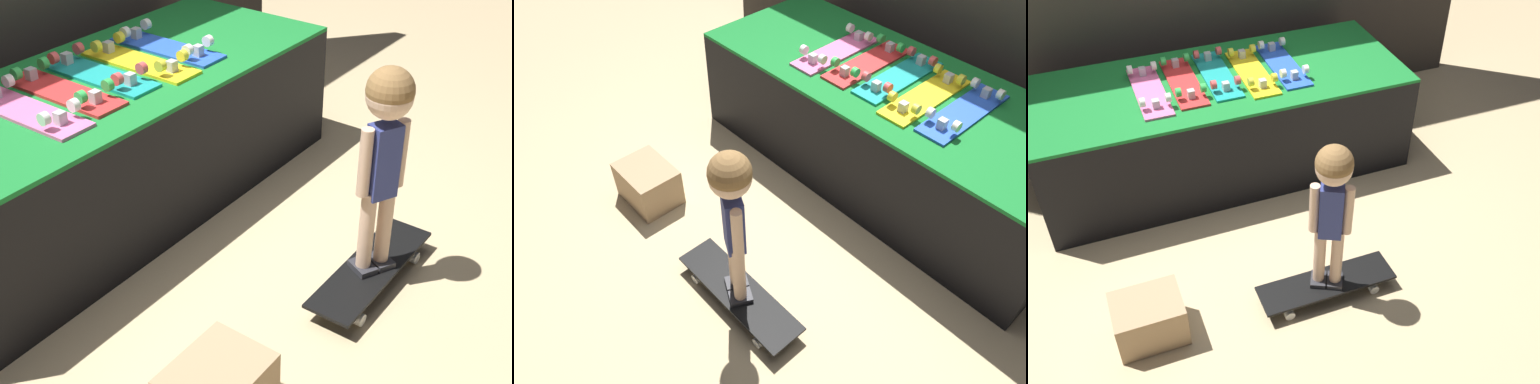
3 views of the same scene
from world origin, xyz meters
The scene contains 9 objects.
ground_plane centered at (0.00, 0.00, 0.00)m, with size 16.00×16.00×0.00m, color tan.
display_rack centered at (0.00, 0.52, 0.33)m, with size 2.31×0.92×0.66m.
skateboard_pink_on_rack centered at (-0.43, 0.50, 0.68)m, with size 0.18×0.61×0.09m.
skateboard_red_on_rack centered at (-0.21, 0.53, 0.68)m, with size 0.18×0.61×0.09m.
skateboard_teal_on_rack centered at (0.00, 0.54, 0.68)m, with size 0.18×0.61×0.09m.
skateboard_yellow_on_rack centered at (0.21, 0.50, 0.68)m, with size 0.18×0.61×0.09m.
skateboard_blue_on_rack centered at (0.43, 0.52, 0.68)m, with size 0.18×0.61×0.09m.
skateboard_on_floor centered at (0.17, -0.78, 0.07)m, with size 0.73×0.20×0.09m.
child centered at (0.17, -0.78, 0.70)m, with size 0.20×0.18×0.88m.
Camera 1 is at (-1.97, -1.76, 1.92)m, focal length 50.00 mm.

